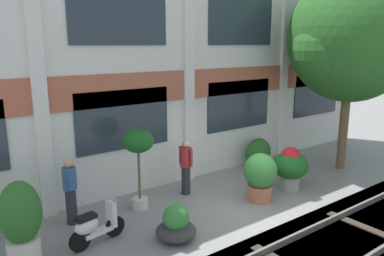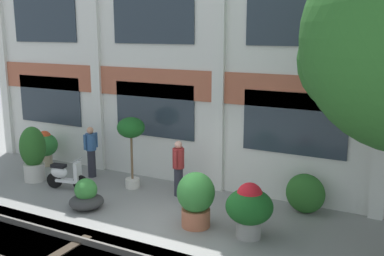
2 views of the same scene
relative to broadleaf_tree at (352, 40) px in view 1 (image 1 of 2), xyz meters
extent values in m
plane|color=gray|center=(-5.02, -0.51, -4.45)|extent=(80.00, 80.00, 0.00)
cube|color=silver|center=(-5.02, 2.62, -0.61)|extent=(17.81, 0.50, 7.68)
cube|color=#AD5B42|center=(-5.02, 2.35, -1.35)|extent=(17.81, 0.06, 0.90)
cube|color=silver|center=(-9.48, 2.31, -0.61)|extent=(0.36, 0.16, 7.68)
cube|color=silver|center=(-5.02, 2.31, -0.61)|extent=(0.36, 0.16, 7.68)
cube|color=silver|center=(-0.57, 2.31, -0.61)|extent=(0.36, 0.16, 7.68)
cube|color=silver|center=(3.88, 2.31, -0.61)|extent=(0.36, 0.16, 7.68)
cube|color=#28333D|center=(-7.25, 2.34, -2.20)|extent=(2.85, 0.04, 1.70)
cube|color=#28333D|center=(-2.80, 2.34, -2.20)|extent=(2.85, 0.04, 1.70)
cube|color=#28333D|center=(1.66, 2.34, -2.20)|extent=(2.85, 0.04, 1.70)
cube|color=#28333D|center=(-7.25, 2.34, 0.70)|extent=(2.85, 0.04, 1.70)
cube|color=#28333D|center=(-2.80, 2.34, 0.70)|extent=(2.85, 0.04, 1.70)
cube|color=#28333D|center=(1.66, 2.34, 0.70)|extent=(2.85, 0.04, 1.70)
cube|color=#423F3A|center=(-5.02, -3.00, -4.59)|extent=(25.81, 2.80, 0.28)
cube|color=#605B56|center=(-5.02, -2.28, -4.38)|extent=(25.81, 0.07, 0.15)
cube|color=#382D23|center=(-3.58, -3.00, -4.44)|extent=(0.24, 2.10, 0.03)
cylinder|color=brown|center=(0.00, 0.00, -2.77)|extent=(0.30, 0.30, 3.37)
ellipsoid|color=#286023|center=(0.00, 0.00, 0.11)|extent=(4.19, 4.19, 4.34)
sphere|color=#286023|center=(-1.05, 0.20, -0.32)|extent=(2.30, 2.30, 2.30)
sphere|color=#286023|center=(1.05, -0.20, -0.32)|extent=(2.30, 2.30, 2.30)
cylinder|color=beige|center=(-7.39, 1.29, -4.31)|extent=(0.44, 0.44, 0.29)
cylinder|color=brown|center=(-7.39, 1.29, -3.43)|extent=(0.07, 0.07, 1.47)
ellipsoid|color=#19561E|center=(-7.39, 1.29, -2.57)|extent=(0.83, 0.83, 0.62)
cylinder|color=gray|center=(-3.05, -0.20, -4.25)|extent=(0.59, 0.59, 0.41)
ellipsoid|color=#19561E|center=(-3.05, -0.20, -3.70)|extent=(1.10, 1.10, 0.81)
sphere|color=red|center=(-3.05, -0.20, -3.44)|extent=(0.60, 0.60, 0.60)
cylinder|color=beige|center=(-10.53, 0.36, -4.17)|extent=(0.65, 0.65, 0.56)
ellipsoid|color=#286023|center=(-10.53, 0.36, -3.34)|extent=(0.81, 0.81, 1.30)
ellipsoid|color=#333333|center=(-7.53, -0.64, -4.26)|extent=(0.93, 0.93, 0.38)
sphere|color=#388438|center=(-7.53, -0.64, -3.92)|extent=(0.61, 0.61, 0.61)
cylinder|color=#B76647|center=(-4.41, -0.25, -4.23)|extent=(0.70, 0.70, 0.45)
ellipsoid|color=#388438|center=(-4.41, -0.25, -3.58)|extent=(0.93, 0.93, 0.99)
cylinder|color=black|center=(-8.59, 0.31, -4.21)|extent=(0.49, 0.18, 0.48)
cylinder|color=black|center=(-9.47, 0.15, -4.21)|extent=(0.49, 0.18, 0.48)
cube|color=silver|center=(-9.04, 0.23, -4.17)|extent=(0.71, 0.36, 0.08)
ellipsoid|color=silver|center=(-9.29, 0.18, -3.93)|extent=(0.60, 0.36, 0.36)
cube|color=black|center=(-9.29, 0.18, -3.73)|extent=(0.47, 0.30, 0.10)
cube|color=silver|center=(-8.66, 0.30, -3.87)|extent=(0.17, 0.30, 0.60)
cylinder|color=#B7B7BF|center=(-8.65, 0.30, -3.49)|extent=(0.12, 0.50, 0.03)
cylinder|color=#282833|center=(-5.82, 1.36, -4.03)|extent=(0.26, 0.26, 0.84)
cylinder|color=maroon|center=(-5.82, 1.36, -3.33)|extent=(0.34, 0.34, 0.58)
sphere|color=#D89B88|center=(-5.82, 1.36, -2.93)|extent=(0.22, 0.22, 0.22)
cylinder|color=maroon|center=(-5.85, 1.58, -3.30)|extent=(0.09, 0.09, 0.52)
cylinder|color=maroon|center=(-5.79, 1.15, -3.30)|extent=(0.09, 0.09, 0.52)
cylinder|color=#282833|center=(-9.17, 1.51, -4.00)|extent=(0.26, 0.26, 0.91)
cylinder|color=#33598C|center=(-9.17, 1.51, -3.27)|extent=(0.34, 0.34, 0.54)
sphere|color=tan|center=(-9.17, 1.51, -2.89)|extent=(0.22, 0.22, 0.22)
cylinder|color=#33598C|center=(-9.22, 1.30, -3.25)|extent=(0.09, 0.09, 0.49)
cylinder|color=#33598C|center=(-9.11, 1.73, -3.25)|extent=(0.09, 0.09, 0.49)
ellipsoid|color=#286023|center=(-2.27, 1.85, -3.93)|extent=(1.07, 0.75, 1.06)
camera|label=1|loc=(-11.86, -7.08, -0.12)|focal=35.00mm
camera|label=2|loc=(0.32, -9.35, 0.26)|focal=42.00mm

